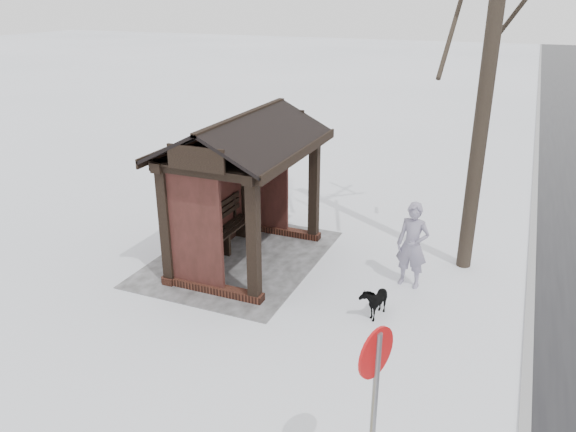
{
  "coord_description": "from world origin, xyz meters",
  "views": [
    {
      "loc": [
        9.44,
        4.91,
        5.22
      ],
      "look_at": [
        -0.27,
        0.8,
        1.01
      ],
      "focal_mm": 35.0,
      "sensor_mm": 36.0,
      "label": 1
    }
  ],
  "objects_px": {
    "bus_shelter": "(238,159)",
    "pedestrian": "(412,245)",
    "road_sign": "(375,379)",
    "dog": "(375,299)"
  },
  "relations": [
    {
      "from": "bus_shelter",
      "to": "dog",
      "type": "xyz_separation_m",
      "value": [
        1.07,
        3.15,
        -1.87
      ]
    },
    {
      "from": "bus_shelter",
      "to": "road_sign",
      "type": "height_order",
      "value": "bus_shelter"
    },
    {
      "from": "bus_shelter",
      "to": "road_sign",
      "type": "relative_size",
      "value": 1.65
    },
    {
      "from": "bus_shelter",
      "to": "pedestrian",
      "type": "relative_size",
      "value": 2.16
    },
    {
      "from": "pedestrian",
      "to": "dog",
      "type": "xyz_separation_m",
      "value": [
        1.31,
        -0.34,
        -0.54
      ]
    },
    {
      "from": "pedestrian",
      "to": "dog",
      "type": "bearing_deg",
      "value": -96.64
    },
    {
      "from": "bus_shelter",
      "to": "pedestrian",
      "type": "distance_m",
      "value": 3.75
    },
    {
      "from": "pedestrian",
      "to": "dog",
      "type": "height_order",
      "value": "pedestrian"
    },
    {
      "from": "bus_shelter",
      "to": "dog",
      "type": "relative_size",
      "value": 5.16
    },
    {
      "from": "road_sign",
      "to": "pedestrian",
      "type": "bearing_deg",
      "value": -153.13
    }
  ]
}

